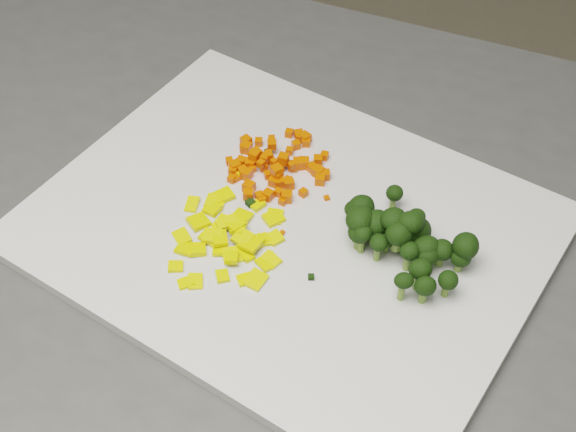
{
  "coord_description": "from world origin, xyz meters",
  "views": [
    {
      "loc": [
        0.27,
        -0.61,
        1.47
      ],
      "look_at": [
        0.27,
        -0.11,
        0.92
      ],
      "focal_mm": 50.0,
      "sensor_mm": 36.0,
      "label": 1
    }
  ],
  "objects_px": {
    "broccoli_pile": "(410,227)",
    "pepper_pile": "(225,235)",
    "carrot_pile": "(277,158)",
    "cutting_board": "(288,227)",
    "counter_block": "(260,415)"
  },
  "relations": [
    {
      "from": "broccoli_pile",
      "to": "pepper_pile",
      "type": "bearing_deg",
      "value": 177.77
    },
    {
      "from": "carrot_pile",
      "to": "broccoli_pile",
      "type": "distance_m",
      "value": 0.16
    },
    {
      "from": "cutting_board",
      "to": "carrot_pile",
      "type": "xyz_separation_m",
      "value": [
        -0.01,
        0.08,
        0.02
      ]
    },
    {
      "from": "counter_block",
      "to": "cutting_board",
      "type": "xyz_separation_m",
      "value": [
        0.04,
        -0.05,
        0.46
      ]
    },
    {
      "from": "cutting_board",
      "to": "broccoli_pile",
      "type": "distance_m",
      "value": 0.12
    },
    {
      "from": "broccoli_pile",
      "to": "carrot_pile",
      "type": "bearing_deg",
      "value": 139.15
    },
    {
      "from": "carrot_pile",
      "to": "pepper_pile",
      "type": "bearing_deg",
      "value": -115.36
    },
    {
      "from": "cutting_board",
      "to": "pepper_pile",
      "type": "height_order",
      "value": "pepper_pile"
    },
    {
      "from": "counter_block",
      "to": "broccoli_pile",
      "type": "height_order",
      "value": "broccoli_pile"
    },
    {
      "from": "counter_block",
      "to": "carrot_pile",
      "type": "relative_size",
      "value": 9.72
    },
    {
      "from": "counter_block",
      "to": "cutting_board",
      "type": "relative_size",
      "value": 2.16
    },
    {
      "from": "cutting_board",
      "to": "broccoli_pile",
      "type": "xyz_separation_m",
      "value": [
        0.11,
        -0.03,
        0.03
      ]
    },
    {
      "from": "carrot_pile",
      "to": "pepper_pile",
      "type": "xyz_separation_m",
      "value": [
        -0.05,
        -0.1,
        -0.01
      ]
    },
    {
      "from": "carrot_pile",
      "to": "broccoli_pile",
      "type": "height_order",
      "value": "broccoli_pile"
    },
    {
      "from": "cutting_board",
      "to": "broccoli_pile",
      "type": "relative_size",
      "value": 3.75
    }
  ]
}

